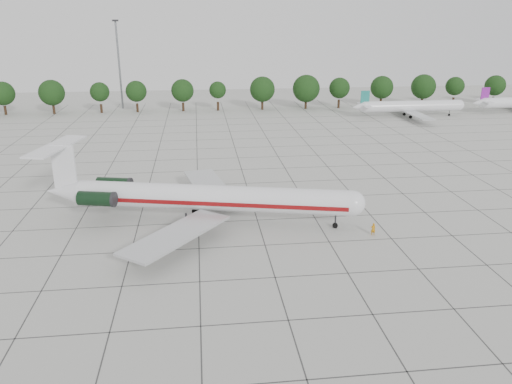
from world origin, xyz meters
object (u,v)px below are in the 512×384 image
main_airliner (195,197)px  floodlight_mast (119,60)px  bg_airliner_d (411,106)px  ground_crew (373,229)px

main_airliner → floodlight_mast: (-21.68, 91.55, 10.69)m
main_airliner → bg_airliner_d: main_airliner is taller
main_airliner → floodlight_mast: bearing=116.7°
ground_crew → floodlight_mast: (-44.02, 98.64, 13.46)m
main_airliner → ground_crew: (22.34, -7.09, -2.77)m
ground_crew → floodlight_mast: size_ratio=0.06×
ground_crew → bg_airliner_d: bearing=-111.9°
main_airliner → ground_crew: bearing=-4.3°
floodlight_mast → ground_crew: bearing=-66.0°
ground_crew → main_airliner: bearing=-13.5°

